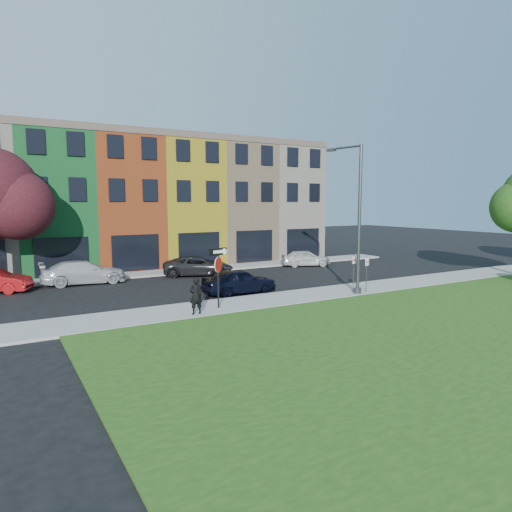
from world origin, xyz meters
TOP-DOWN VIEW (x-y plane):
  - ground at (0.00, 0.00)m, footprint 120.00×120.00m
  - sidewalk_near at (2.00, 3.00)m, footprint 40.00×3.00m
  - sidewalk_far at (-3.00, 15.00)m, footprint 40.00×2.40m
  - rowhouse_block at (-2.50, 21.18)m, footprint 30.00×10.12m
  - stop_sign at (-4.81, 2.58)m, footprint 1.02×0.32m
  - man at (-6.21, 2.02)m, footprint 0.64×0.44m
  - sedan_near at (-2.10, 5.59)m, footprint 1.84×4.28m
  - parked_car_silver at (-9.10, 13.29)m, footprint 2.46×5.27m
  - parked_car_dark at (-1.53, 12.79)m, footprint 5.57×6.43m
  - parked_car_white at (7.80, 12.77)m, footprint 4.35×5.02m
  - street_lamp at (3.32, 2.10)m, footprint 0.72×2.56m
  - parking_sign_a at (3.47, 2.36)m, footprint 0.32×0.12m
  - parking_sign_b at (4.03, 1.94)m, footprint 0.32×0.11m

SIDE VIEW (x-z plane):
  - ground at x=0.00m, z-range 0.00..0.00m
  - sidewalk_near at x=2.00m, z-range 0.00..0.12m
  - sidewalk_far at x=-3.00m, z-range 0.00..0.12m
  - parked_car_white at x=7.80m, z-range 0.00..1.33m
  - parked_car_dark at x=-1.53m, z-range 0.00..1.36m
  - sedan_near at x=-2.10m, z-range 0.00..1.44m
  - parked_car_silver at x=-9.10m, z-range 0.00..1.48m
  - man at x=-6.21m, z-range 0.12..1.80m
  - parking_sign_b at x=4.03m, z-range 0.38..2.38m
  - parking_sign_a at x=3.47m, z-range 0.39..2.49m
  - stop_sign at x=-4.81m, z-range 0.73..3.61m
  - street_lamp at x=3.32m, z-range 0.15..8.28m
  - rowhouse_block at x=-2.50m, z-range -0.01..9.99m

